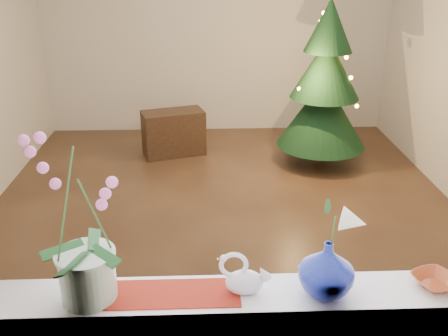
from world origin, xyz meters
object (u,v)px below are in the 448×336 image
Objects in this scene: amber_dish at (435,282)px; xmas_tree at (325,85)px; blue_vase at (327,265)px; orchid_pot at (81,222)px; side_table at (174,133)px; swan at (245,274)px; paperweight at (324,286)px.

xmas_tree is (0.34, 3.62, -0.02)m from amber_dish.
blue_vase reaches higher than amber_dish.
xmas_tree is at bearing 63.41° from orchid_pot.
xmas_tree reaches higher than blue_vase.
xmas_tree is 1.86m from side_table.
orchid_pot reaches higher than swan.
swan is at bearing -107.89° from xmas_tree.
paperweight is at bearing -102.85° from xmas_tree.
orchid_pot reaches higher than paperweight.
paperweight reaches higher than side_table.
side_table is (-0.54, 3.94, -0.75)m from swan.
amber_dish is at bearing -95.36° from xmas_tree.
paperweight reaches higher than amber_dish.
blue_vase is at bearing -176.65° from amber_dish.
blue_vase is 0.10m from paperweight.
paperweight is at bearing -0.73° from orchid_pot.
xmas_tree is at bearing 77.15° from paperweight.
paperweight is at bearing -94.61° from side_table.
paperweight is 0.11× the size of side_table.
amber_dish is 0.22× the size of side_table.
amber_dish is at bearing -1.60° from swan.
side_table is (-0.88, 3.96, -0.79)m from blue_vase.
blue_vase is 3.74m from xmas_tree.
xmas_tree is at bearing 77.18° from blue_vase.
xmas_tree is at bearing 69.68° from swan.
swan is (0.65, 0.01, -0.27)m from orchid_pot.
paperweight is 4.12m from side_table.
amber_dish is at bearing 0.82° from orchid_pot.
amber_dish is at bearing 3.35° from blue_vase.
swan is at bearing 176.35° from paperweight.
swan reaches higher than side_table.
swan is 0.31× the size of side_table.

